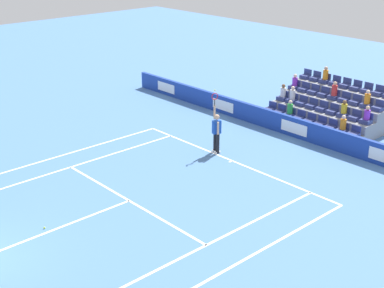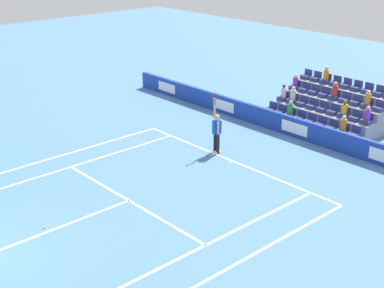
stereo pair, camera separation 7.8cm
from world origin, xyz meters
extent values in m
cube|color=white|center=(0.00, -11.89, 0.00)|extent=(10.97, 0.10, 0.01)
cube|color=white|center=(0.00, -6.40, 0.00)|extent=(8.23, 0.10, 0.01)
cube|color=white|center=(0.00, -3.20, 0.00)|extent=(0.10, 6.40, 0.01)
cube|color=white|center=(4.12, -5.95, 0.00)|extent=(0.10, 11.89, 0.01)
cube|color=white|center=(-4.12, -5.95, 0.00)|extent=(0.10, 11.89, 0.01)
cube|color=white|center=(5.49, -5.95, 0.00)|extent=(0.10, 11.89, 0.01)
cube|color=white|center=(-5.49, -5.95, 0.00)|extent=(0.10, 11.89, 0.01)
cube|color=white|center=(0.00, -11.79, 0.00)|extent=(0.10, 0.20, 0.01)
cube|color=#193899|center=(0.00, -16.21, 0.48)|extent=(23.75, 0.20, 0.95)
cube|color=white|center=(0.00, -16.10, 0.48)|extent=(1.52, 0.01, 0.53)
cube|color=white|center=(4.75, -16.10, 0.48)|extent=(1.52, 0.01, 0.53)
cube|color=white|center=(9.50, -16.10, 0.48)|extent=(1.52, 0.01, 0.53)
cylinder|color=black|center=(1.05, -12.03, 0.45)|extent=(0.16, 0.16, 0.90)
cylinder|color=black|center=(1.28, -12.10, 0.45)|extent=(0.16, 0.16, 0.90)
cube|color=white|center=(1.05, -12.03, 0.04)|extent=(0.19, 0.28, 0.08)
cube|color=white|center=(1.28, -12.10, 0.04)|extent=(0.19, 0.28, 0.08)
cube|color=#1947B2|center=(1.17, -12.07, 1.20)|extent=(0.31, 0.41, 0.60)
sphere|color=#D3A884|center=(1.17, -12.07, 1.66)|extent=(0.24, 0.24, 0.24)
cylinder|color=#D3A884|center=(1.38, -12.13, 1.81)|extent=(0.09, 0.09, 0.62)
cylinder|color=#D3A884|center=(0.97, -11.96, 1.22)|extent=(0.09, 0.09, 0.56)
cylinder|color=black|center=(1.38, -12.13, 2.26)|extent=(0.04, 0.04, 0.28)
torus|color=red|center=(1.38, -12.13, 2.54)|extent=(0.12, 0.31, 0.31)
sphere|color=#D1E533|center=(1.38, -12.13, 2.82)|extent=(0.07, 0.07, 0.07)
cube|color=gray|center=(0.00, -17.29, 0.21)|extent=(5.58, 0.95, 0.42)
cube|color=navy|center=(-2.48, -17.29, 0.52)|extent=(0.48, 0.44, 0.20)
cube|color=navy|center=(-2.48, -17.49, 0.77)|extent=(0.48, 0.04, 0.30)
cube|color=navy|center=(-1.86, -17.29, 0.52)|extent=(0.48, 0.44, 0.20)
cube|color=navy|center=(-1.86, -17.49, 0.77)|extent=(0.48, 0.04, 0.30)
cube|color=navy|center=(-1.24, -17.29, 0.52)|extent=(0.48, 0.44, 0.20)
cube|color=navy|center=(-1.24, -17.49, 0.77)|extent=(0.48, 0.04, 0.30)
cube|color=navy|center=(-0.62, -17.29, 0.52)|extent=(0.48, 0.44, 0.20)
cube|color=navy|center=(-0.62, -17.49, 0.77)|extent=(0.48, 0.04, 0.30)
cube|color=navy|center=(0.00, -17.29, 0.52)|extent=(0.48, 0.44, 0.20)
cube|color=navy|center=(0.00, -17.49, 0.77)|extent=(0.48, 0.04, 0.30)
cube|color=navy|center=(0.62, -17.29, 0.52)|extent=(0.48, 0.44, 0.20)
cube|color=navy|center=(0.62, -17.49, 0.77)|extent=(0.48, 0.04, 0.30)
cube|color=navy|center=(1.24, -17.29, 0.52)|extent=(0.48, 0.44, 0.20)
cube|color=navy|center=(1.24, -17.49, 0.77)|extent=(0.48, 0.04, 0.30)
cube|color=navy|center=(1.86, -17.29, 0.52)|extent=(0.48, 0.44, 0.20)
cube|color=navy|center=(1.86, -17.49, 0.77)|extent=(0.48, 0.04, 0.30)
cube|color=navy|center=(2.48, -17.29, 0.52)|extent=(0.48, 0.44, 0.20)
cube|color=navy|center=(2.48, -17.49, 0.77)|extent=(0.48, 0.04, 0.30)
cube|color=gray|center=(0.00, -18.24, 0.42)|extent=(5.58, 0.95, 0.84)
cube|color=navy|center=(-2.48, -18.24, 0.94)|extent=(0.48, 0.44, 0.20)
cube|color=navy|center=(-2.48, -18.44, 1.19)|extent=(0.48, 0.04, 0.30)
cube|color=navy|center=(-1.86, -18.24, 0.94)|extent=(0.48, 0.44, 0.20)
cube|color=navy|center=(-1.86, -18.44, 1.19)|extent=(0.48, 0.04, 0.30)
cube|color=navy|center=(-1.24, -18.24, 0.94)|extent=(0.48, 0.44, 0.20)
cube|color=navy|center=(-1.24, -18.44, 1.19)|extent=(0.48, 0.04, 0.30)
cube|color=navy|center=(-0.62, -18.24, 0.94)|extent=(0.48, 0.44, 0.20)
cube|color=navy|center=(-0.62, -18.44, 1.19)|extent=(0.48, 0.04, 0.30)
cube|color=navy|center=(0.00, -18.24, 0.94)|extent=(0.48, 0.44, 0.20)
cube|color=navy|center=(0.00, -18.44, 1.19)|extent=(0.48, 0.04, 0.30)
cube|color=navy|center=(0.62, -18.24, 0.94)|extent=(0.48, 0.44, 0.20)
cube|color=navy|center=(0.62, -18.44, 1.19)|extent=(0.48, 0.04, 0.30)
cube|color=navy|center=(1.24, -18.24, 0.94)|extent=(0.48, 0.44, 0.20)
cube|color=navy|center=(1.24, -18.44, 1.19)|extent=(0.48, 0.04, 0.30)
cube|color=navy|center=(1.86, -18.24, 0.94)|extent=(0.48, 0.44, 0.20)
cube|color=navy|center=(1.86, -18.44, 1.19)|extent=(0.48, 0.04, 0.30)
cube|color=navy|center=(2.48, -18.24, 0.94)|extent=(0.48, 0.44, 0.20)
cube|color=navy|center=(2.48, -18.44, 1.19)|extent=(0.48, 0.04, 0.30)
cube|color=gray|center=(0.00, -19.19, 0.63)|extent=(5.58, 0.95, 1.26)
cube|color=navy|center=(-2.48, -19.19, 1.36)|extent=(0.48, 0.44, 0.20)
cube|color=navy|center=(-2.48, -19.39, 1.61)|extent=(0.48, 0.04, 0.30)
cube|color=navy|center=(-1.86, -19.19, 1.36)|extent=(0.48, 0.44, 0.20)
cube|color=navy|center=(-1.86, -19.39, 1.61)|extent=(0.48, 0.04, 0.30)
cube|color=navy|center=(-1.24, -19.19, 1.36)|extent=(0.48, 0.44, 0.20)
cube|color=navy|center=(-1.24, -19.39, 1.61)|extent=(0.48, 0.04, 0.30)
cube|color=navy|center=(-0.62, -19.19, 1.36)|extent=(0.48, 0.44, 0.20)
cube|color=navy|center=(-0.62, -19.39, 1.61)|extent=(0.48, 0.04, 0.30)
cube|color=navy|center=(0.00, -19.19, 1.36)|extent=(0.48, 0.44, 0.20)
cube|color=navy|center=(0.00, -19.39, 1.61)|extent=(0.48, 0.04, 0.30)
cube|color=navy|center=(0.62, -19.19, 1.36)|extent=(0.48, 0.44, 0.20)
cube|color=navy|center=(0.62, -19.39, 1.61)|extent=(0.48, 0.04, 0.30)
cube|color=navy|center=(1.24, -19.19, 1.36)|extent=(0.48, 0.44, 0.20)
cube|color=navy|center=(1.24, -19.39, 1.61)|extent=(0.48, 0.04, 0.30)
cube|color=navy|center=(1.86, -19.19, 1.36)|extent=(0.48, 0.44, 0.20)
cube|color=navy|center=(1.86, -19.39, 1.61)|extent=(0.48, 0.04, 0.30)
cube|color=navy|center=(2.48, -19.19, 1.36)|extent=(0.48, 0.44, 0.20)
cube|color=navy|center=(2.48, -19.39, 1.61)|extent=(0.48, 0.04, 0.30)
cube|color=gray|center=(0.00, -20.14, 0.84)|extent=(5.58, 0.95, 1.68)
cube|color=navy|center=(-1.86, -20.14, 1.78)|extent=(0.48, 0.44, 0.20)
cube|color=navy|center=(-1.86, -20.34, 2.03)|extent=(0.48, 0.04, 0.30)
cube|color=navy|center=(-1.24, -20.14, 1.78)|extent=(0.48, 0.44, 0.20)
cube|color=navy|center=(-1.24, -20.34, 2.03)|extent=(0.48, 0.04, 0.30)
cube|color=navy|center=(-0.62, -20.14, 1.78)|extent=(0.48, 0.44, 0.20)
cube|color=navy|center=(-0.62, -20.34, 2.03)|extent=(0.48, 0.04, 0.30)
cube|color=navy|center=(0.00, -20.14, 1.78)|extent=(0.48, 0.44, 0.20)
cube|color=navy|center=(0.00, -20.34, 2.03)|extent=(0.48, 0.04, 0.30)
cube|color=navy|center=(0.62, -20.14, 1.78)|extent=(0.48, 0.44, 0.20)
cube|color=navy|center=(0.62, -20.34, 2.03)|extent=(0.48, 0.04, 0.30)
cube|color=navy|center=(1.24, -20.14, 1.78)|extent=(0.48, 0.44, 0.20)
cube|color=navy|center=(1.24, -20.34, 2.03)|extent=(0.48, 0.04, 0.30)
cube|color=navy|center=(1.86, -20.14, 1.78)|extent=(0.48, 0.44, 0.20)
cube|color=navy|center=(1.86, -20.34, 2.03)|extent=(0.48, 0.04, 0.30)
cube|color=navy|center=(2.48, -20.14, 1.78)|extent=(0.48, 0.44, 0.20)
cube|color=navy|center=(2.48, -20.34, 2.03)|extent=(0.48, 0.04, 0.30)
cylinder|color=white|center=(1.86, -18.29, 1.29)|extent=(0.28, 0.28, 0.49)
sphere|color=beige|center=(1.86, -18.29, 1.63)|extent=(0.20, 0.20, 0.20)
cylinder|color=yellow|center=(-1.24, -18.29, 1.26)|extent=(0.28, 0.28, 0.45)
sphere|color=brown|center=(-1.24, -18.29, 1.59)|extent=(0.20, 0.20, 0.20)
cylinder|color=orange|center=(-1.86, -17.34, 0.86)|extent=(0.28, 0.28, 0.49)
sphere|color=beige|center=(-1.86, -17.34, 1.21)|extent=(0.20, 0.20, 0.20)
cylinder|color=orange|center=(1.24, -20.19, 2.13)|extent=(0.28, 0.28, 0.49)
sphere|color=#D3A884|center=(1.24, -20.19, 2.47)|extent=(0.20, 0.20, 0.20)
cylinder|color=orange|center=(-1.86, -19.24, 1.70)|extent=(0.28, 0.28, 0.48)
sphere|color=beige|center=(-1.86, -19.24, 2.04)|extent=(0.20, 0.20, 0.20)
cylinder|color=green|center=(1.24, -17.34, 0.87)|extent=(0.28, 0.28, 0.49)
sphere|color=beige|center=(1.24, -17.34, 1.21)|extent=(0.20, 0.20, 0.20)
cylinder|color=red|center=(0.00, -19.24, 1.72)|extent=(0.28, 0.28, 0.52)
sphere|color=#D3A884|center=(0.00, -19.24, 2.08)|extent=(0.20, 0.20, 0.20)
cylinder|color=purple|center=(2.48, -19.24, 1.68)|extent=(0.28, 0.28, 0.43)
sphere|color=beige|center=(2.48, -19.24, 1.99)|extent=(0.20, 0.20, 0.20)
cylinder|color=white|center=(2.48, -18.29, 1.28)|extent=(0.28, 0.28, 0.48)
sphere|color=brown|center=(2.48, -18.29, 1.62)|extent=(0.20, 0.20, 0.20)
cylinder|color=purple|center=(-2.48, -18.29, 1.27)|extent=(0.28, 0.28, 0.45)
sphere|color=#D3A884|center=(-2.48, -18.29, 1.59)|extent=(0.20, 0.20, 0.20)
sphere|color=#D1E533|center=(0.29, -3.11, 0.03)|extent=(0.07, 0.07, 0.07)
camera|label=1|loc=(-14.95, 4.09, 9.46)|focal=51.63mm
camera|label=2|loc=(-15.00, 4.03, 9.46)|focal=51.63mm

